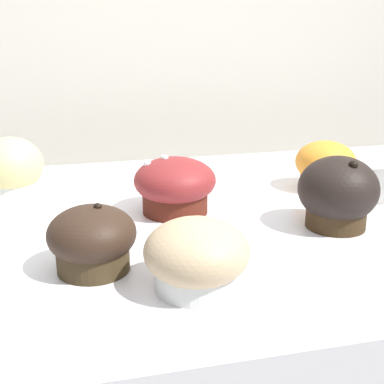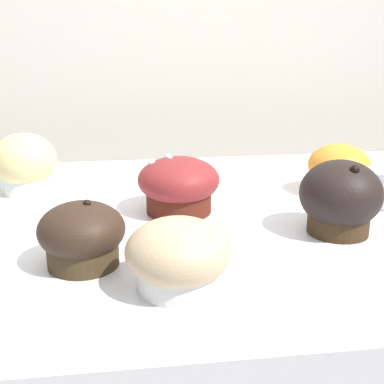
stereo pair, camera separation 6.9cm
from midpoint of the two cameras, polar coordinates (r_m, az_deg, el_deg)
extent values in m
cube|color=beige|center=(1.31, -4.75, 6.06)|extent=(3.20, 0.10, 1.80)
cylinder|color=silver|center=(0.54, -3.21, -8.38)|extent=(0.08, 0.08, 0.04)
ellipsoid|color=tan|center=(0.53, -3.25, -6.42)|extent=(0.11, 0.11, 0.06)
cylinder|color=white|center=(0.86, -20.91, 1.05)|extent=(0.08, 0.08, 0.05)
ellipsoid|color=#D8C87F|center=(0.85, -21.10, 2.70)|extent=(0.10, 0.10, 0.08)
cylinder|color=#362614|center=(0.70, 12.49, -1.73)|extent=(0.08, 0.08, 0.05)
ellipsoid|color=black|center=(0.70, 12.63, 0.27)|extent=(0.10, 0.10, 0.08)
sphere|color=black|center=(0.67, 14.03, 2.75)|extent=(0.01, 0.01, 0.01)
cylinder|color=#4E1C12|center=(0.74, -4.48, -0.49)|extent=(0.09, 0.09, 0.05)
ellipsoid|color=maroon|center=(0.74, -4.53, 1.23)|extent=(0.11, 0.11, 0.06)
sphere|color=white|center=(0.73, -5.57, 3.56)|extent=(0.01, 0.01, 0.01)
sphere|color=white|center=(0.73, -7.48, 2.94)|extent=(0.01, 0.01, 0.01)
sphere|color=white|center=(0.74, -5.75, 3.61)|extent=(0.01, 0.01, 0.01)
cylinder|color=#3B2D1A|center=(0.59, -13.86, -6.29)|extent=(0.08, 0.08, 0.04)
ellipsoid|color=#302016|center=(0.58, -14.01, -4.41)|extent=(0.10, 0.10, 0.06)
sphere|color=black|center=(0.57, -13.46, -1.64)|extent=(0.01, 0.01, 0.01)
cylinder|color=orange|center=(0.86, 11.76, 1.73)|extent=(0.08, 0.08, 0.04)
ellipsoid|color=orange|center=(0.86, 11.86, 3.14)|extent=(0.09, 0.09, 0.07)
cube|color=white|center=(0.81, 16.54, 1.02)|extent=(0.05, 0.03, 0.06)
cube|color=silver|center=(0.79, 17.04, 0.59)|extent=(0.05, 0.03, 0.06)
camera|label=1|loc=(0.03, -92.86, -0.94)|focal=50.00mm
camera|label=2|loc=(0.03, 87.14, 0.94)|focal=50.00mm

